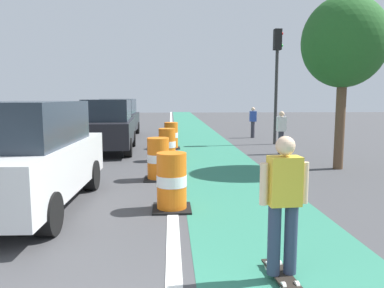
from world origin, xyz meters
name	(u,v)px	position (x,y,z in m)	size (l,w,h in m)	color
bike_lane_strip	(210,152)	(2.40, 12.00, 0.00)	(2.50, 80.00, 0.01)	#2D755B
lane_divider_stripe	(172,152)	(0.90, 12.00, 0.01)	(0.20, 80.00, 0.01)	silver
skateboarder_on_lane	(284,204)	(2.15, 1.76, 0.91)	(0.57, 0.81, 1.69)	black
parked_suv_nearest	(28,155)	(-1.81, 4.78, 1.04)	(1.98, 4.63, 2.04)	silver
parked_suv_second	(109,125)	(-1.56, 12.27, 1.04)	(2.10, 4.69, 2.04)	black
parked_suv_third	(119,117)	(-1.94, 18.09, 1.04)	(1.95, 4.62, 2.04)	black
traffic_barrel_front	(172,182)	(0.88, 4.55, 0.53)	(0.73, 0.73, 1.09)	orange
traffic_barrel_mid	(158,159)	(0.54, 7.14, 0.53)	(0.73, 0.73, 1.09)	orange
traffic_barrel_back	(167,145)	(0.74, 10.00, 0.53)	(0.73, 0.73, 1.09)	orange
traffic_barrel_far	(171,136)	(0.88, 13.00, 0.53)	(0.73, 0.73, 1.09)	orange
traffic_light_corner	(277,66)	(5.61, 14.17, 3.50)	(0.41, 0.32, 5.10)	#2D2D2D
pedestrian_crossing	(281,131)	(4.99, 11.24, 0.86)	(0.34, 0.20, 1.61)	#33333D
pedestrian_waiting	(253,121)	(5.19, 16.90, 0.86)	(0.34, 0.20, 1.61)	#33333D
street_tree_sidewalk	(344,43)	(5.85, 8.32, 3.67)	(2.40, 2.40, 5.00)	brown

